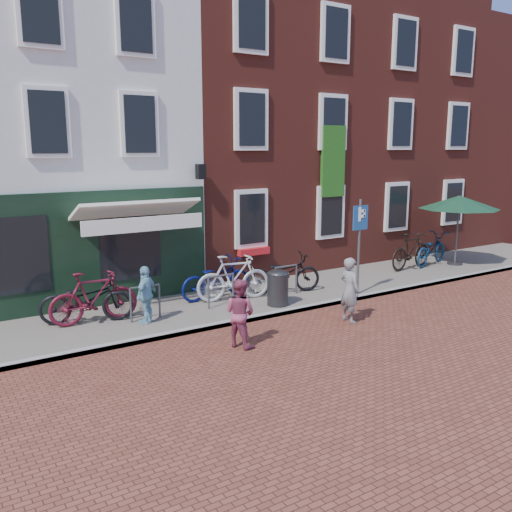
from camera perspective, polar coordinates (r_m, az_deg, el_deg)
ground at (r=13.70m, az=4.35°, el=-5.92°), size 80.00×80.00×0.00m
sidewalk at (r=15.42m, az=3.97°, el=-3.75°), size 24.00×3.00×0.10m
building_stucco at (r=17.67m, az=-23.70°, el=11.85°), size 8.00×8.00×9.00m
building_brick_mid at (r=20.07m, az=-3.11°, el=14.01°), size 6.00×8.00×10.00m
building_brick_right at (r=23.61m, az=10.02°, el=13.46°), size 6.00×8.00×10.00m
filler_right at (r=28.39m, az=19.90°, el=11.57°), size 7.00×8.00×9.00m
litter_bin at (r=13.83m, az=2.29°, el=-3.10°), size 0.54×0.54×0.99m
parking_sign at (r=14.88m, az=10.75°, el=2.43°), size 0.50×0.08×2.59m
parasol at (r=19.59m, az=20.44°, el=5.52°), size 2.65×2.65×2.46m
woman at (r=12.97m, az=9.72°, el=-3.50°), size 0.37×0.57×1.54m
boy at (r=11.25m, az=-1.70°, el=-5.94°), size 0.78×0.86×1.43m
cafe_person at (r=12.67m, az=-11.37°, el=-3.95°), size 0.81×0.75×1.33m
bicycle_0 at (r=13.04m, az=-17.27°, el=-4.36°), size 2.19×1.30×1.09m
bicycle_1 at (r=12.95m, az=-16.56°, el=-4.15°), size 2.03×0.65×1.21m
bicycle_2 at (r=14.47m, az=-4.16°, el=-2.33°), size 2.10×0.81×1.09m
bicycle_3 at (r=14.26m, az=-2.35°, el=-2.27°), size 2.08×0.94×1.21m
bicycle_4 at (r=15.01m, az=2.91°, el=-1.82°), size 2.19×1.30×1.09m
bicycle_5 at (r=18.61m, az=15.86°, el=0.52°), size 2.06×0.81×1.21m
bicycle_6 at (r=19.48m, az=17.80°, el=0.70°), size 2.19×1.27×1.09m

